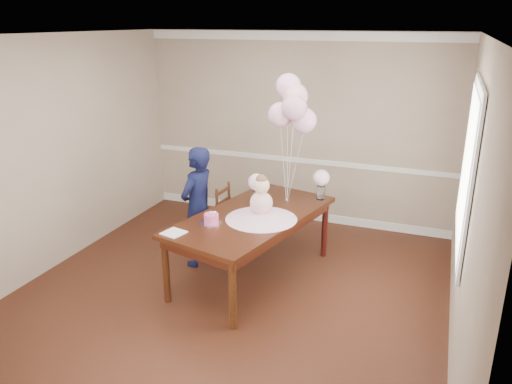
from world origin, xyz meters
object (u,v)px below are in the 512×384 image
(dining_chair_seat, at_px, (236,225))
(dining_table_top, at_px, (252,217))
(birthday_cake, at_px, (211,218))
(woman, at_px, (198,207))

(dining_chair_seat, bearing_deg, dining_table_top, -45.92)
(birthday_cake, distance_m, dining_chair_seat, 0.99)
(birthday_cake, relative_size, woman, 0.11)
(dining_chair_seat, height_order, woman, woman)
(dining_table_top, distance_m, dining_chair_seat, 0.72)
(dining_table_top, xyz_separation_m, birthday_cake, (-0.31, -0.40, 0.09))
(dining_table_top, bearing_deg, dining_chair_seat, 143.86)
(dining_table_top, xyz_separation_m, woman, (-0.74, 0.10, -0.02))
(dining_chair_seat, bearing_deg, birthday_cake, -79.98)
(woman, bearing_deg, dining_chair_seat, 148.39)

